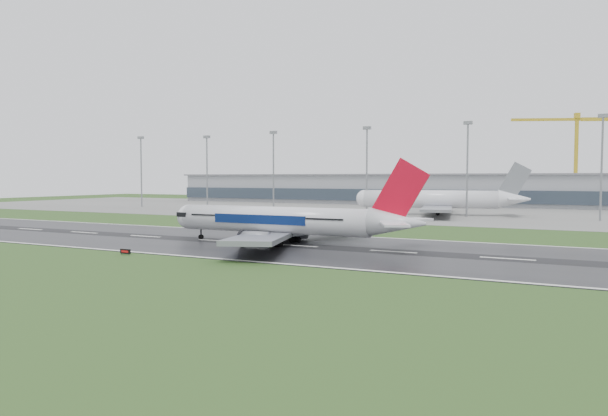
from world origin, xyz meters
The scene contains 14 objects.
ground centered at (0.00, 0.00, 0.00)m, with size 520.00×520.00×0.00m, color #244419.
runway centered at (0.00, 0.00, 0.05)m, with size 400.00×45.00×0.10m, color black.
apron centered at (0.00, 125.00, 0.04)m, with size 400.00×130.00×0.08m, color slate.
terminal centered at (0.00, 185.00, 7.50)m, with size 240.00×36.00×15.00m, color gray.
main_airliner centered at (37.53, 1.34, 8.40)m, with size 56.26×53.58×16.61m, color silver, non-canonical shape.
parked_airliner centered at (43.75, 105.39, 9.38)m, with size 63.43×59.05×18.59m, color white, non-canonical shape.
tower_crane centered at (89.01, 200.00, 22.44)m, with size 45.51×2.48×44.88m, color gold, non-canonical shape.
runway_sign centered at (18.11, -24.83, 0.52)m, with size 2.30×0.26×1.04m, color black, non-canonical shape.
floodmast_0 centered at (-94.03, 100.00, 15.97)m, with size 0.64×0.64×31.93m, color gray.
floodmast_1 centered at (-56.08, 100.00, 15.53)m, with size 0.64×0.64×31.06m, color gray.
floodmast_2 centered at (-22.47, 100.00, 15.89)m, with size 0.64×0.64×31.77m, color gray.
floodmast_3 centered at (18.27, 100.00, 16.00)m, with size 0.64×0.64×31.99m, color gray.
floodmast_4 centered at (55.46, 100.00, 16.14)m, with size 0.64×0.64×32.28m, color gray.
floodmast_5 centered at (96.85, 100.00, 16.34)m, with size 0.64×0.64×32.67m, color gray.
Camera 1 is at (90.50, -98.26, 13.79)m, focal length 32.59 mm.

